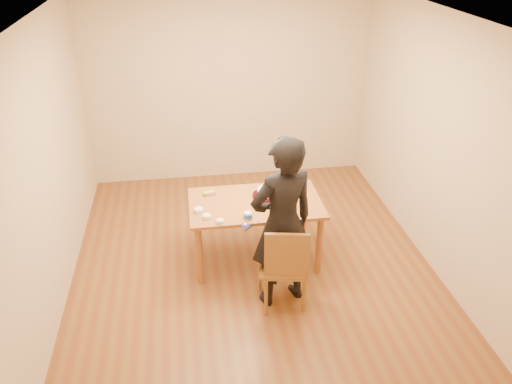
{
  "coord_description": "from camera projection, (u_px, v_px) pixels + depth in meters",
  "views": [
    {
      "loc": [
        -0.65,
        -4.6,
        3.48
      ],
      "look_at": [
        0.05,
        0.01,
        0.9
      ],
      "focal_mm": 35.0,
      "sensor_mm": 36.0,
      "label": 1
    }
  ],
  "objects": [
    {
      "name": "spatula",
      "position": [
        250.0,
        227.0,
        5.0
      ],
      "size": [
        0.13,
        0.12,
        0.01
      ],
      "primitive_type": "cube",
      "rotation": [
        0.0,
        0.0,
        0.77
      ],
      "color": "black",
      "rests_on": "dining_table"
    },
    {
      "name": "frosting_lid",
      "position": [
        245.0,
        225.0,
        5.03
      ],
      "size": [
        0.09,
        0.09,
        0.01
      ],
      "primitive_type": "cylinder",
      "color": "#1819A2",
      "rests_on": "dining_table"
    },
    {
      "name": "dining_table",
      "position": [
        255.0,
        203.0,
        5.46
      ],
      "size": [
        1.45,
        0.86,
        0.04
      ],
      "primitive_type": "cube",
      "rotation": [
        0.0,
        0.0,
        -0.0
      ],
      "color": "brown",
      "rests_on": "floor"
    },
    {
      "name": "candy_box_green",
      "position": [
        209.0,
        193.0,
        5.58
      ],
      "size": [
        0.14,
        0.1,
        0.02
      ],
      "primitive_type": "cube",
      "rotation": [
        0.0,
        0.0,
        0.3
      ],
      "color": "green",
      "rests_on": "candy_box_pink"
    },
    {
      "name": "room_shell",
      "position": [
        247.0,
        141.0,
        5.4
      ],
      "size": [
        4.0,
        4.5,
        2.7
      ],
      "color": "brown",
      "rests_on": "ground"
    },
    {
      "name": "ramekin_yellow",
      "position": [
        199.0,
        210.0,
        5.26
      ],
      "size": [
        0.09,
        0.09,
        0.04
      ],
      "primitive_type": "cylinder",
      "color": "white",
      "rests_on": "dining_table"
    },
    {
      "name": "ramekin_multi",
      "position": [
        207.0,
        216.0,
        5.15
      ],
      "size": [
        0.09,
        0.09,
        0.04
      ],
      "primitive_type": "cylinder",
      "color": "white",
      "rests_on": "dining_table"
    },
    {
      "name": "frosting_dome",
      "position": [
        266.0,
        188.0,
        5.51
      ],
      "size": [
        0.2,
        0.2,
        0.03
      ],
      "primitive_type": "ellipsoid",
      "color": "white",
      "rests_on": "cake"
    },
    {
      "name": "cake_plate",
      "position": [
        266.0,
        195.0,
        5.55
      ],
      "size": [
        0.31,
        0.31,
        0.02
      ],
      "primitive_type": "cylinder",
      "color": "red",
      "rests_on": "dining_table"
    },
    {
      "name": "cake",
      "position": [
        266.0,
        192.0,
        5.53
      ],
      "size": [
        0.2,
        0.2,
        0.07
      ],
      "primitive_type": "cylinder",
      "color": "white",
      "rests_on": "cake_plate"
    },
    {
      "name": "ramekin_green",
      "position": [
        220.0,
        221.0,
        5.07
      ],
      "size": [
        0.08,
        0.08,
        0.04
      ],
      "primitive_type": "cylinder",
      "color": "white",
      "rests_on": "dining_table"
    },
    {
      "name": "candy_box_pink",
      "position": [
        210.0,
        194.0,
        5.59
      ],
      "size": [
        0.13,
        0.08,
        0.02
      ],
      "primitive_type": "cube",
      "rotation": [
        0.0,
        0.0,
        0.19
      ],
      "color": "#D43288",
      "rests_on": "dining_table"
    },
    {
      "name": "frosting_tub",
      "position": [
        248.0,
        215.0,
        5.14
      ],
      "size": [
        0.08,
        0.08,
        0.07
      ],
      "primitive_type": "cylinder",
      "color": "white",
      "rests_on": "dining_table"
    },
    {
      "name": "dining_chair",
      "position": [
        282.0,
        265.0,
        4.95
      ],
      "size": [
        0.51,
        0.51,
        0.04
      ],
      "primitive_type": "cube",
      "rotation": [
        0.0,
        0.0,
        -0.18
      ],
      "color": "brown",
      "rests_on": "floor"
    },
    {
      "name": "frosting_dollop",
      "position": [
        245.0,
        224.0,
        5.03
      ],
      "size": [
        0.04,
        0.04,
        0.02
      ],
      "primitive_type": "ellipsoid",
      "color": "white",
      "rests_on": "frosting_lid"
    },
    {
      "name": "person",
      "position": [
        282.0,
        224.0,
        4.76
      ],
      "size": [
        0.76,
        0.6,
        1.82
      ],
      "primitive_type": "imported",
      "rotation": [
        0.0,
        0.0,
        3.43
      ],
      "color": "black",
      "rests_on": "floor"
    }
  ]
}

